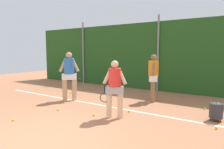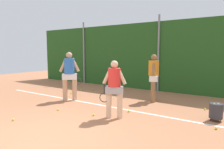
{
  "view_description": "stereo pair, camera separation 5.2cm",
  "coord_description": "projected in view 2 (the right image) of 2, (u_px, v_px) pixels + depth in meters",
  "views": [
    {
      "loc": [
        3.7,
        -2.76,
        1.94
      ],
      "look_at": [
        -0.35,
        3.33,
        1.13
      ],
      "focal_mm": 33.08,
      "sensor_mm": 36.0,
      "label": 1
    },
    {
      "loc": [
        3.75,
        -2.73,
        1.94
      ],
      "look_at": [
        -0.35,
        3.33,
        1.13
      ],
      "focal_mm": 33.08,
      "sensor_mm": 36.0,
      "label": 2
    }
  ],
  "objects": [
    {
      "name": "tennis_ball_7",
      "position": [
        71.0,
        93.0,
        9.56
      ],
      "size": [
        0.07,
        0.07,
        0.07
      ],
      "primitive_type": "sphere",
      "color": "#CCDB33",
      "rests_on": "ground_plane"
    },
    {
      "name": "tennis_ball_1",
      "position": [
        72.0,
        92.0,
        9.87
      ],
      "size": [
        0.07,
        0.07,
        0.07
      ],
      "primitive_type": "sphere",
      "color": "#CCDB33",
      "rests_on": "ground_plane"
    },
    {
      "name": "fence_post_left",
      "position": [
        84.0,
        53.0,
        12.64
      ],
      "size": [
        0.1,
        0.1,
        3.7
      ],
      "primitive_type": "cylinder",
      "color": "gray",
      "rests_on": "ground_plane"
    },
    {
      "name": "ground_plane",
      "position": [
        98.0,
        116.0,
        6.25
      ],
      "size": [
        27.55,
        27.55,
        0.0
      ],
      "primitive_type": "plane",
      "color": "#B2704C"
    },
    {
      "name": "ball_hopper",
      "position": [
        216.0,
        111.0,
        5.77
      ],
      "size": [
        0.36,
        0.36,
        0.51
      ],
      "color": "#2D2D33",
      "rests_on": "ground_plane"
    },
    {
      "name": "fence_post_center",
      "position": [
        158.0,
        53.0,
        9.98
      ],
      "size": [
        0.1,
        0.1,
        3.7
      ],
      "primitive_type": "cylinder",
      "color": "gray",
      "rests_on": "ground_plane"
    },
    {
      "name": "tennis_ball_9",
      "position": [
        81.0,
        90.0,
        10.33
      ],
      "size": [
        0.07,
        0.07,
        0.07
      ],
      "primitive_type": "sphere",
      "color": "#CCDB33",
      "rests_on": "ground_plane"
    },
    {
      "name": "tennis_ball_2",
      "position": [
        216.0,
        128.0,
        5.16
      ],
      "size": [
        0.07,
        0.07,
        0.07
      ],
      "primitive_type": "sphere",
      "color": "#CCDB33",
      "rests_on": "ground_plane"
    },
    {
      "name": "player_foreground_near",
      "position": [
        114.0,
        86.0,
        5.96
      ],
      "size": [
        0.7,
        0.48,
        1.69
      ],
      "rotation": [
        0.0,
        0.0,
        3.59
      ],
      "color": "beige",
      "rests_on": "ground_plane"
    },
    {
      "name": "tennis_ball_10",
      "position": [
        129.0,
        111.0,
        6.64
      ],
      "size": [
        0.07,
        0.07,
        0.07
      ],
      "primitive_type": "sphere",
      "color": "#CCDB33",
      "rests_on": "ground_plane"
    },
    {
      "name": "player_backcourt_far",
      "position": [
        154.0,
        75.0,
        8.0
      ],
      "size": [
        0.49,
        0.73,
        1.84
      ],
      "rotation": [
        0.0,
        0.0,
        1.95
      ],
      "color": "#8C603D",
      "rests_on": "ground_plane"
    },
    {
      "name": "tennis_ball_3",
      "position": [
        205.0,
        109.0,
        6.89
      ],
      "size": [
        0.07,
        0.07,
        0.07
      ],
      "primitive_type": "sphere",
      "color": "#CCDB33",
      "rests_on": "ground_plane"
    },
    {
      "name": "tennis_ball_8",
      "position": [
        93.0,
        89.0,
        10.5
      ],
      "size": [
        0.07,
        0.07,
        0.07
      ],
      "primitive_type": "sphere",
      "color": "#CCDB33",
      "rests_on": "ground_plane"
    },
    {
      "name": "tennis_ball_11",
      "position": [
        94.0,
        115.0,
        6.25
      ],
      "size": [
        0.07,
        0.07,
        0.07
      ],
      "primitive_type": "sphere",
      "color": "#CCDB33",
      "rests_on": "ground_plane"
    },
    {
      "name": "tennis_ball_5",
      "position": [
        58.0,
        110.0,
        6.82
      ],
      "size": [
        0.07,
        0.07,
        0.07
      ],
      "primitive_type": "sphere",
      "color": "#CCDB33",
      "rests_on": "ground_plane"
    },
    {
      "name": "tennis_ball_4",
      "position": [
        110.0,
        102.0,
        7.88
      ],
      "size": [
        0.07,
        0.07,
        0.07
      ],
      "primitive_type": "sphere",
      "color": "#CCDB33",
      "rests_on": "ground_plane"
    },
    {
      "name": "player_midcourt",
      "position": [
        70.0,
        74.0,
        8.16
      ],
      "size": [
        0.64,
        0.67,
        1.92
      ],
      "rotation": [
        0.0,
        0.0,
        0.73
      ],
      "color": "tan",
      "rests_on": "ground_plane"
    },
    {
      "name": "tennis_ball_6",
      "position": [
        221.0,
        109.0,
        6.91
      ],
      "size": [
        0.07,
        0.07,
        0.07
      ],
      "primitive_type": "sphere",
      "color": "#CCDB33",
      "rests_on": "ground_plane"
    },
    {
      "name": "hedge_fence_backdrop",
      "position": [
        160.0,
        57.0,
        10.14
      ],
      "size": [
        16.63,
        0.25,
        3.39
      ],
      "primitive_type": "cube",
      "color": "#23511E",
      "rests_on": "ground_plane"
    },
    {
      "name": "court_baseline_paint",
      "position": [
        117.0,
        108.0,
        7.12
      ],
      "size": [
        12.15,
        0.1,
        0.01
      ],
      "primitive_type": "cube",
      "color": "white",
      "rests_on": "ground_plane"
    },
    {
      "name": "tennis_ball_0",
      "position": [
        13.0,
        120.0,
        5.81
      ],
      "size": [
        0.07,
        0.07,
        0.07
      ],
      "primitive_type": "sphere",
      "color": "#CCDB33",
      "rests_on": "ground_plane"
    }
  ]
}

